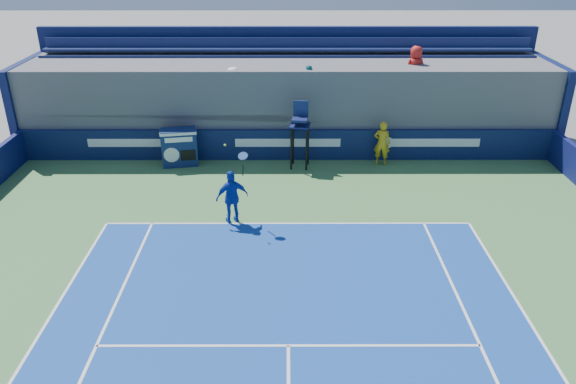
{
  "coord_description": "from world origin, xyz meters",
  "views": [
    {
      "loc": [
        -0.02,
        -3.05,
        8.13
      ],
      "look_at": [
        0.0,
        11.5,
        1.25
      ],
      "focal_mm": 35.0,
      "sensor_mm": 36.0,
      "label": 1
    }
  ],
  "objects_px": {
    "ball_person": "(382,143)",
    "tennis_player": "(232,197)",
    "umpire_chair": "(300,128)",
    "match_clock": "(179,146)"
  },
  "relations": [
    {
      "from": "umpire_chair",
      "to": "tennis_player",
      "type": "bearing_deg",
      "value": -115.76
    },
    {
      "from": "tennis_player",
      "to": "match_clock",
      "type": "bearing_deg",
      "value": 117.47
    },
    {
      "from": "ball_person",
      "to": "match_clock",
      "type": "bearing_deg",
      "value": 14.94
    },
    {
      "from": "tennis_player",
      "to": "ball_person",
      "type": "bearing_deg",
      "value": 41.64
    },
    {
      "from": "umpire_chair",
      "to": "tennis_player",
      "type": "distance_m",
      "value": 4.9
    },
    {
      "from": "ball_person",
      "to": "tennis_player",
      "type": "distance_m",
      "value": 6.92
    },
    {
      "from": "ball_person",
      "to": "match_clock",
      "type": "height_order",
      "value": "ball_person"
    },
    {
      "from": "ball_person",
      "to": "match_clock",
      "type": "distance_m",
      "value": 7.55
    },
    {
      "from": "umpire_chair",
      "to": "tennis_player",
      "type": "xyz_separation_m",
      "value": [
        -2.11,
        -4.37,
        -0.67
      ]
    },
    {
      "from": "ball_person",
      "to": "umpire_chair",
      "type": "height_order",
      "value": "umpire_chair"
    }
  ]
}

